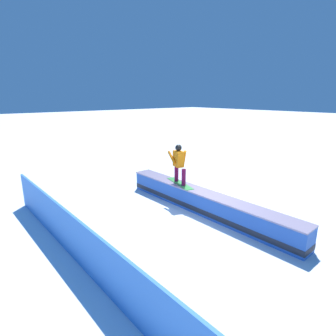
{
  "coord_description": "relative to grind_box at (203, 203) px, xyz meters",
  "views": [
    {
      "loc": [
        -5.43,
        6.07,
        3.61
      ],
      "look_at": [
        0.54,
        1.0,
        1.53
      ],
      "focal_mm": 29.21,
      "sensor_mm": 36.0,
      "label": 1
    }
  ],
  "objects": [
    {
      "name": "ground_plane",
      "position": [
        0.0,
        0.0,
        -0.32
      ],
      "size": [
        120.0,
        120.0,
        0.0
      ],
      "primitive_type": "plane",
      "color": "white"
    },
    {
      "name": "grind_box",
      "position": [
        0.0,
        0.0,
        0.0
      ],
      "size": [
        6.61,
        0.68,
        0.7
      ],
      "color": "#2D5CB5",
      "rests_on": "ground_plane"
    },
    {
      "name": "safety_fence",
      "position": [
        0.0,
        4.13,
        0.24
      ],
      "size": [
        8.62,
        0.13,
        1.11
      ],
      "primitive_type": "cube",
      "rotation": [
        0.0,
        0.0,
        0.01
      ],
      "color": "#3B80E1",
      "rests_on": "ground_plane"
    },
    {
      "name": "snowboarder",
      "position": [
        1.18,
        -0.02,
        1.1
      ],
      "size": [
        1.49,
        0.67,
        1.33
      ],
      "color": "green",
      "rests_on": "grind_box"
    }
  ]
}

